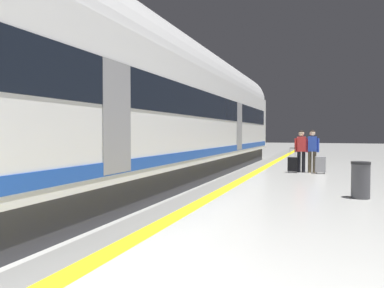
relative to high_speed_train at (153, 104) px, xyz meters
name	(u,v)px	position (x,y,z in m)	size (l,w,h in m)	color
safety_line_strip	(230,186)	(2.25, 0.62, -2.50)	(0.36, 80.00, 0.01)	yellow
tactile_edge_band	(217,186)	(1.85, 0.62, -2.50)	(0.76, 80.00, 0.01)	slate
high_speed_train	(153,104)	(0.00, 0.00, 0.00)	(2.94, 28.14, 4.97)	#38383D
passenger_near	(312,148)	(4.42, 5.54, -1.49)	(0.54, 0.24, 1.75)	brown
suitcase_near	(320,164)	(4.74, 5.24, -2.14)	(0.41, 0.29, 0.68)	#9E9EA3
passenger_mid	(301,148)	(4.00, 5.47, -1.50)	(0.53, 0.26, 1.73)	black
suitcase_mid	(293,164)	(3.68, 5.27, -2.16)	(0.39, 0.25, 1.02)	black
waste_bin	(361,180)	(5.78, -0.13, -2.04)	(0.46, 0.46, 0.91)	#4C4C51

